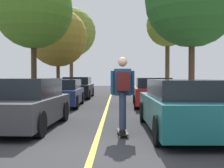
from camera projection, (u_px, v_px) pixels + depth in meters
The scene contains 14 objects.
ground at pixel (94, 149), 5.85m from camera, with size 80.00×80.00×0.00m, color #2D2D30.
center_line at pixel (103, 119), 9.85m from camera, with size 0.12×39.20×0.01m, color gold.
parked_car_left_nearest at pixel (23, 104), 8.25m from camera, with size 2.10×4.07×1.38m.
parked_car_left_near at pixel (62, 93), 14.24m from camera, with size 1.93×4.10×1.29m.
parked_car_left_far at pixel (78, 88), 19.90m from camera, with size 1.98×4.48×1.40m.
parked_car_right_nearest at pixel (184, 106), 7.59m from camera, with size 1.97×4.65×1.35m.
parked_car_right_near at pixel (152, 92), 14.33m from camera, with size 1.97×4.50×1.37m.
street_tree_left_nearest at pixel (33, 9), 15.71m from camera, with size 4.18×4.18×6.97m.
street_tree_left_near at pixel (58, 37), 22.25m from camera, with size 4.44×4.44×6.48m.
street_tree_left_far at pixel (71, 32), 28.72m from camera, with size 4.78×4.78×8.00m.
street_tree_right_nearest at pixel (192, 0), 13.84m from camera, with size 4.44×4.44×7.12m.
street_tree_right_near at pixel (168, 26), 20.51m from camera, with size 2.94×2.94×6.32m.
skateboard at pixel (123, 132), 7.17m from camera, with size 0.27×0.85×0.10m.
skateboarder at pixel (123, 89), 7.11m from camera, with size 0.58×0.70×1.80m.
Camera 1 is at (0.45, -5.81, 1.43)m, focal length 47.32 mm.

